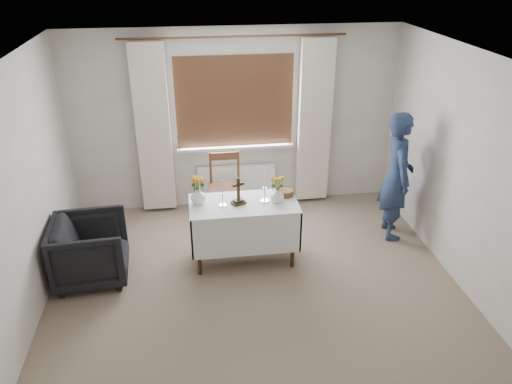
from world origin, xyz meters
TOP-DOWN VIEW (x-y plane):
  - ground at (0.00, 0.00)m, footprint 5.00×5.00m
  - altar_table at (-0.06, 0.99)m, footprint 1.24×0.64m
  - wooden_chair at (-0.19, 1.95)m, footprint 0.44×0.44m
  - armchair at (-1.80, 0.86)m, footprint 0.85×0.83m
  - person at (1.90, 1.32)m, footprint 0.47×0.65m
  - radiator at (0.00, 2.42)m, footprint 1.10×0.10m
  - wooden_cross at (-0.12, 0.98)m, footprint 0.18×0.16m
  - candlestick_left at (-0.30, 0.97)m, footprint 0.12×0.12m
  - candlestick_right at (0.18, 1.00)m, footprint 0.13×0.13m
  - flower_vase_left at (-0.57, 1.06)m, footprint 0.24×0.24m
  - flower_vase_right at (0.32, 0.97)m, footprint 0.21×0.21m
  - wicker_basket at (0.45, 1.12)m, footprint 0.24×0.24m

SIDE VIEW (x-z plane):
  - ground at x=0.00m, z-range 0.00..0.00m
  - radiator at x=0.00m, z-range 0.00..0.60m
  - armchair at x=-1.80m, z-range 0.00..0.73m
  - altar_table at x=-0.06m, z-range 0.00..0.76m
  - wooden_chair at x=-0.19m, z-range 0.00..0.95m
  - wicker_basket at x=0.45m, z-range 0.76..0.84m
  - person at x=1.90m, z-range 0.00..1.65m
  - flower_vase_right at x=0.32m, z-range 0.76..0.93m
  - flower_vase_left at x=-0.57m, z-range 0.76..0.95m
  - candlestick_left at x=-0.30m, z-range 0.76..1.07m
  - wooden_cross at x=-0.12m, z-range 0.76..1.09m
  - candlestick_right at x=0.18m, z-range 0.76..1.12m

